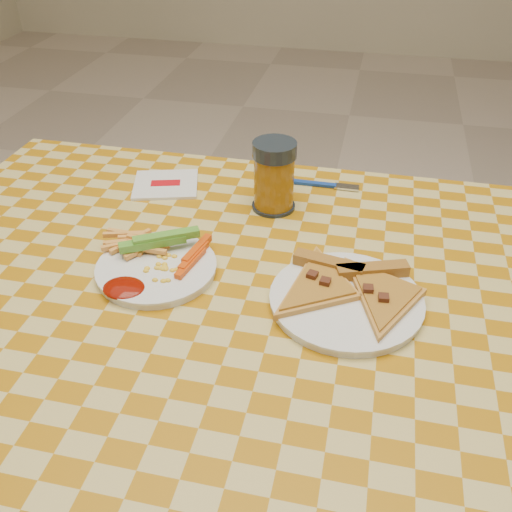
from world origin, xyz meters
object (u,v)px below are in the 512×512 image
(plate_right, at_px, (346,301))
(drink_glass, at_px, (274,177))
(table, at_px, (251,320))
(plate_left, at_px, (157,269))

(plate_right, xyz_separation_m, drink_glass, (-0.16, 0.26, 0.06))
(plate_right, height_order, drink_glass, drink_glass)
(plate_right, bearing_deg, table, 175.55)
(table, relative_size, plate_left, 6.57)
(plate_left, distance_m, plate_right, 0.31)
(table, distance_m, plate_left, 0.18)
(table, distance_m, plate_right, 0.17)
(table, xyz_separation_m, plate_right, (0.15, -0.01, 0.08))
(plate_left, bearing_deg, plate_right, -2.67)
(plate_left, height_order, plate_right, same)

